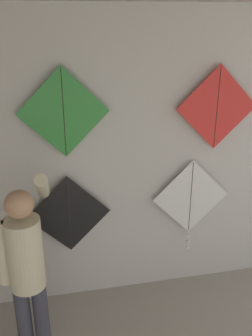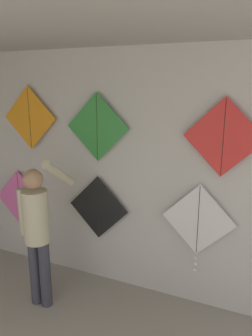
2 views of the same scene
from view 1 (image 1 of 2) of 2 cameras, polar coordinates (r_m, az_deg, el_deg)
name	(u,v)px [view 1 (image 1 of 2)]	position (r m, az deg, el deg)	size (l,w,h in m)	color
back_panel	(77,168)	(3.47, -7.48, 0.07)	(5.00, 0.06, 2.80)	beige
shopkeeper	(26,265)	(3.02, -14.93, -14.13)	(0.43, 0.59, 1.68)	#383842
kite_1	(69,214)	(3.57, -8.70, -7.00)	(0.79, 0.01, 0.79)	black
kite_2	(191,199)	(3.78, 9.82, -4.75)	(0.79, 0.04, 0.99)	white
kite_4	(64,113)	(3.21, -9.50, 8.30)	(0.79, 0.01, 0.79)	#338C38
kite_5	(217,108)	(3.55, 13.71, 8.92)	(0.79, 0.01, 0.79)	red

